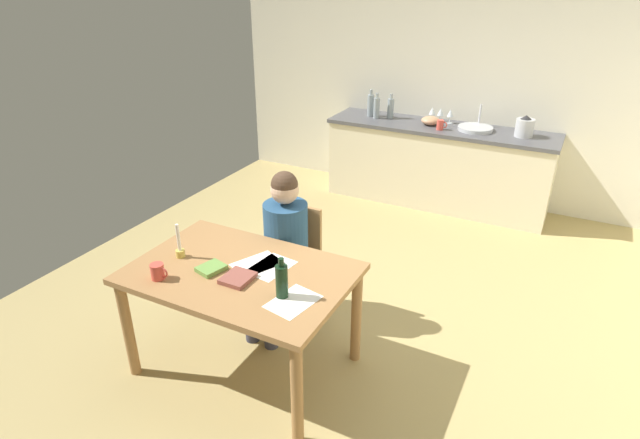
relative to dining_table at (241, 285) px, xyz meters
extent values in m
cube|color=tan|center=(0.36, 1.02, -0.67)|extent=(5.20, 5.20, 0.04)
cube|color=beige|center=(0.36, 3.62, 0.65)|extent=(5.20, 0.12, 2.60)
cube|color=beige|center=(0.36, 3.26, -0.22)|extent=(2.41, 0.60, 0.86)
cube|color=#4C4C51|center=(0.36, 3.26, 0.23)|extent=(2.45, 0.64, 0.04)
cube|color=#9E7042|center=(0.00, 0.00, 0.08)|extent=(1.37, 0.92, 0.04)
cylinder|color=#9E7042|center=(-0.63, -0.40, -0.30)|extent=(0.07, 0.07, 0.71)
cylinder|color=#9E7042|center=(0.63, -0.40, -0.30)|extent=(0.07, 0.07, 0.71)
cylinder|color=#9E7042|center=(-0.63, 0.40, -0.30)|extent=(0.07, 0.07, 0.71)
cylinder|color=#9E7042|center=(0.63, 0.40, -0.30)|extent=(0.07, 0.07, 0.71)
cube|color=#9E7042|center=(-0.04, 0.64, -0.20)|extent=(0.40, 0.40, 0.04)
cube|color=#9E7042|center=(-0.04, 0.83, 0.01)|extent=(0.36, 0.03, 0.40)
cylinder|color=#9E7042|center=(-0.21, 0.47, -0.43)|extent=(0.04, 0.04, 0.44)
cylinder|color=#9E7042|center=(0.13, 0.47, -0.43)|extent=(0.04, 0.04, 0.44)
cylinder|color=#9E7042|center=(-0.21, 0.81, -0.43)|extent=(0.04, 0.04, 0.44)
cylinder|color=#9E7042|center=(0.13, 0.81, -0.43)|extent=(0.04, 0.04, 0.44)
cylinder|color=navy|center=(-0.04, 0.62, 0.05)|extent=(0.32, 0.32, 0.50)
sphere|color=#D8AD8C|center=(-0.04, 0.62, 0.41)|extent=(0.20, 0.20, 0.20)
sphere|color=#473323|center=(-0.04, 0.62, 0.45)|extent=(0.19, 0.19, 0.19)
cylinder|color=#383847|center=(-0.12, 0.43, -0.20)|extent=(0.13, 0.38, 0.13)
cylinder|color=#383847|center=(-0.12, 0.24, -0.43)|extent=(0.10, 0.10, 0.45)
cylinder|color=#383847|center=(0.04, 0.43, -0.20)|extent=(0.13, 0.38, 0.13)
cylinder|color=#383847|center=(0.04, 0.24, -0.43)|extent=(0.10, 0.10, 0.45)
cylinder|color=#D84C3F|center=(-0.39, -0.30, 0.15)|extent=(0.08, 0.08, 0.10)
torus|color=#D84C3F|center=(-0.34, -0.30, 0.16)|extent=(0.07, 0.01, 0.07)
cylinder|color=gold|center=(-0.45, -0.03, 0.13)|extent=(0.06, 0.06, 0.05)
cylinder|color=white|center=(-0.45, -0.03, 0.24)|extent=(0.02, 0.02, 0.19)
cube|color=#679442|center=(-0.16, -0.08, 0.12)|extent=(0.17, 0.19, 0.03)
cube|color=brown|center=(0.05, -0.09, 0.12)|extent=(0.17, 0.19, 0.03)
cube|color=white|center=(0.46, -0.14, 0.10)|extent=(0.26, 0.33, 0.00)
cube|color=white|center=(0.15, 0.13, 0.10)|extent=(0.25, 0.32, 0.00)
cube|color=white|center=(0.05, 0.12, 0.10)|extent=(0.32, 0.36, 0.00)
cylinder|color=black|center=(0.38, -0.12, 0.20)|extent=(0.07, 0.07, 0.20)
cylinder|color=black|center=(0.38, -0.12, 0.33)|extent=(0.03, 0.03, 0.05)
cylinder|color=#B2B7BC|center=(0.72, 3.26, 0.27)|extent=(0.36, 0.36, 0.04)
cylinder|color=silver|center=(0.72, 3.42, 0.37)|extent=(0.02, 0.02, 0.24)
cylinder|color=#8C999E|center=(-0.49, 3.30, 0.37)|extent=(0.08, 0.08, 0.24)
cylinder|color=#8C999E|center=(-0.49, 3.30, 0.52)|extent=(0.03, 0.03, 0.06)
cylinder|color=#8C999E|center=(-0.39, 3.23, 0.36)|extent=(0.07, 0.07, 0.23)
cylinder|color=#8C999E|center=(-0.39, 3.23, 0.50)|extent=(0.03, 0.03, 0.06)
cylinder|color=#8C999E|center=(-0.25, 3.32, 0.36)|extent=(0.07, 0.07, 0.22)
cylinder|color=#8C999E|center=(-0.25, 3.32, 0.49)|extent=(0.03, 0.03, 0.05)
ellipsoid|color=tan|center=(0.24, 3.26, 0.29)|extent=(0.20, 0.20, 0.09)
cylinder|color=#B7BABF|center=(1.20, 3.26, 0.34)|extent=(0.18, 0.18, 0.18)
cone|color=#262628|center=(1.20, 3.26, 0.45)|extent=(0.11, 0.11, 0.04)
cylinder|color=silver|center=(0.40, 3.41, 0.25)|extent=(0.06, 0.06, 0.00)
cylinder|color=silver|center=(0.40, 3.41, 0.29)|extent=(0.01, 0.01, 0.07)
cone|color=silver|center=(0.40, 3.41, 0.36)|extent=(0.07, 0.07, 0.08)
cylinder|color=silver|center=(0.30, 3.41, 0.25)|extent=(0.06, 0.06, 0.00)
cylinder|color=silver|center=(0.30, 3.41, 0.29)|extent=(0.01, 0.01, 0.07)
cone|color=silver|center=(0.30, 3.41, 0.36)|extent=(0.07, 0.07, 0.08)
cylinder|color=silver|center=(0.20, 3.41, 0.25)|extent=(0.06, 0.06, 0.00)
cylinder|color=silver|center=(0.20, 3.41, 0.29)|extent=(0.01, 0.01, 0.07)
cone|color=silver|center=(0.20, 3.41, 0.36)|extent=(0.07, 0.07, 0.08)
cylinder|color=#D84C3F|center=(0.38, 3.11, 0.30)|extent=(0.07, 0.07, 0.10)
torus|color=#D84C3F|center=(0.42, 3.11, 0.31)|extent=(0.07, 0.01, 0.07)
camera|label=1|loc=(1.72, -2.25, 1.82)|focal=29.37mm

